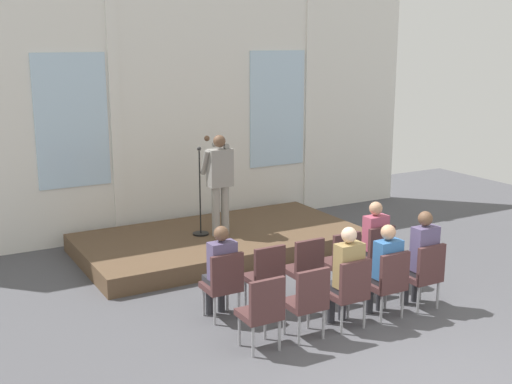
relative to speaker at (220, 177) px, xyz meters
name	(u,v)px	position (x,y,z in m)	size (l,w,h in m)	color
ground_plane	(433,380)	(0.03, -5.17, -1.33)	(17.78, 17.78, 0.00)	#4C4C51
rear_partition	(183,113)	(0.05, 1.66, 0.94)	(10.46, 0.14, 4.53)	silver
stage_platform	(220,241)	(0.03, 0.07, -1.18)	(4.85, 2.59, 0.30)	brown
speaker	(220,177)	(0.00, 0.00, 0.00)	(0.51, 0.69, 1.76)	gray
mic_stand	(200,216)	(-0.30, 0.16, -0.69)	(0.28, 0.28, 1.56)	black
chair_r0_c0	(224,282)	(-1.25, -2.63, -0.79)	(0.46, 0.44, 0.94)	#99999E
audience_r0_c0	(221,267)	(-1.25, -2.55, -0.61)	(0.36, 0.39, 1.28)	#2D2D33
chair_r0_c1	(266,273)	(-0.61, -2.63, -0.79)	(0.46, 0.44, 0.94)	#99999E
chair_r0_c2	(305,266)	(0.03, -2.63, -0.79)	(0.46, 0.44, 0.94)	#99999E
chair_r0_c3	(342,258)	(0.67, -2.63, -0.79)	(0.46, 0.44, 0.94)	#99999E
chair_r0_c4	(376,251)	(1.31, -2.63, -0.79)	(0.46, 0.44, 0.94)	#99999E
audience_r0_c4	(373,238)	(1.31, -2.55, -0.61)	(0.36, 0.39, 1.29)	#2D2D33
chair_r1_c0	(262,309)	(-1.25, -3.66, -0.79)	(0.46, 0.44, 0.94)	#99999E
chair_r1_c1	(308,299)	(-0.61, -3.66, -0.79)	(0.46, 0.44, 0.94)	#99999E
chair_r1_c2	(350,289)	(0.03, -3.66, -0.79)	(0.46, 0.44, 0.94)	#99999E
audience_r1_c2	(346,272)	(0.03, -3.58, -0.58)	(0.36, 0.39, 1.34)	#2D2D33
chair_r1_c3	(388,280)	(0.67, -3.66, -0.79)	(0.46, 0.44, 0.94)	#99999E
audience_r1_c3	(385,265)	(0.67, -3.57, -0.61)	(0.36, 0.39, 1.28)	#2D2D33
chair_r1_c4	(425,272)	(1.31, -3.66, -0.79)	(0.46, 0.44, 0.94)	#99999E
audience_r1_c4	(422,255)	(1.31, -3.58, -0.56)	(0.36, 0.39, 1.38)	#2D2D33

